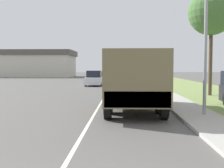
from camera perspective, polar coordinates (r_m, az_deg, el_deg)
The scene contains 11 objects.
ground_plane at distance 42.85m, azimuth 0.27°, elevation 0.54°, with size 180.00×180.00×0.00m, color #565451.
lane_centre_stripe at distance 42.85m, azimuth 0.27°, elevation 0.54°, with size 0.12×120.00×0.00m.
sidewalk_right at distance 42.96m, azimuth 6.28°, elevation 0.61°, with size 1.80×120.00×0.12m.
grass_strip_right at distance 43.52m, azimuth 12.07°, elevation 0.52°, with size 7.00×120.00×0.02m.
military_truck at distance 13.48m, azimuth 4.40°, elevation 1.25°, with size 2.56×6.79×2.80m.
car_nearest_ahead at distance 24.67m, azimuth 3.12°, elevation -0.00°, with size 1.91×4.26×1.45m.
car_second_ahead at distance 33.00m, azimuth -3.64°, elevation 1.04°, with size 1.85×4.72×1.75m.
car_third_ahead at distance 48.31m, azimuth -1.92°, elevation 1.61°, with size 1.91×4.45×1.39m.
lamp_post at distance 12.68m, azimuth 17.73°, elevation 14.70°, with size 1.69×0.24×7.65m.
tree_mid_right at distance 22.70m, azimuth 19.55°, elevation 13.53°, with size 3.42×3.42×7.91m.
building_distant at distance 66.96m, azimuth -16.51°, elevation 3.99°, with size 20.67×10.83×5.95m.
Camera 1 is at (1.21, -2.78, 2.10)m, focal length 45.00 mm.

